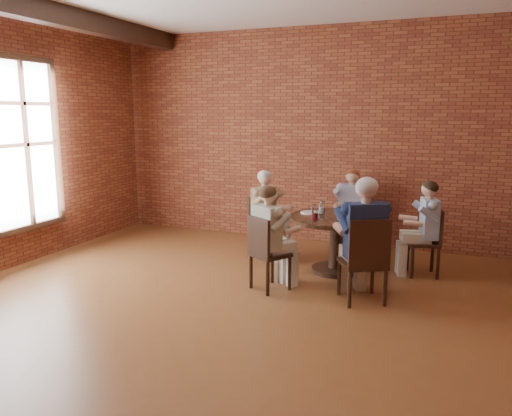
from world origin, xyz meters
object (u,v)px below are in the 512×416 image
at_px(diner_a, 424,229).
at_px(diner_d, 270,238).
at_px(chair_b, 351,219).
at_px(diner_c, 267,215).
at_px(chair_a, 429,239).
at_px(chair_d, 265,251).
at_px(smartphone, 373,221).
at_px(diner_e, 363,240).
at_px(dining_table, 336,233).
at_px(chair_c, 263,224).
at_px(diner_b, 351,211).
at_px(chair_e, 365,258).

distance_m(diner_a, diner_d, 2.06).
xyz_separation_m(chair_b, diner_c, (-1.05, -0.87, 0.15)).
distance_m(chair_a, diner_a, 0.15).
relative_size(chair_d, smartphone, 7.21).
relative_size(diner_c, diner_e, 0.91).
bearing_deg(diner_a, chair_d, -67.66).
bearing_deg(smartphone, dining_table, -175.33).
bearing_deg(chair_c, diner_d, -139.90).
relative_size(chair_c, diner_c, 0.71).
bearing_deg(chair_d, diner_b, -74.10).
relative_size(diner_a, smartphone, 9.93).
bearing_deg(diner_d, smartphone, -111.56).
relative_size(chair_b, diner_d, 0.71).
distance_m(diner_a, diner_c, 2.16).
distance_m(diner_a, chair_c, 2.23).
distance_m(dining_table, chair_d, 1.17).
bearing_deg(chair_c, chair_e, -112.20).
bearing_deg(diner_d, diner_b, -73.55).
distance_m(diner_a, diner_e, 1.33).
relative_size(chair_a, smartphone, 7.10).
xyz_separation_m(chair_a, chair_e, (-0.60, -1.30, 0.04)).
xyz_separation_m(diner_c, chair_d, (0.47, -1.30, -0.15)).
distance_m(chair_b, diner_e, 2.15).
bearing_deg(chair_c, dining_table, -90.00).
bearing_deg(chair_a, smartphone, -70.86).
xyz_separation_m(chair_e, diner_e, (-0.05, 0.08, 0.18)).
distance_m(chair_a, chair_b, 1.46).
bearing_deg(diner_a, smartphone, -69.02).
height_order(dining_table, diner_b, diner_b).
height_order(chair_b, diner_c, diner_c).
distance_m(diner_e, smartphone, 0.77).
xyz_separation_m(diner_d, smartphone, (1.06, 0.80, 0.13)).
relative_size(dining_table, diner_a, 1.01).
bearing_deg(dining_table, diner_a, 15.00).
height_order(chair_a, chair_b, chair_b).
relative_size(dining_table, diner_b, 0.99).
bearing_deg(diner_e, chair_c, -65.38).
bearing_deg(chair_e, chair_d, -28.44).
xyz_separation_m(dining_table, chair_e, (0.55, -0.99, -0.00)).
bearing_deg(dining_table, diner_c, 164.76).
xyz_separation_m(dining_table, chair_c, (-1.15, 0.31, -0.04)).
distance_m(chair_a, diner_b, 1.42).
height_order(chair_a, diner_e, diner_e).
distance_m(dining_table, smartphone, 0.56).
xyz_separation_m(chair_b, smartphone, (0.52, -1.30, 0.27)).
xyz_separation_m(diner_b, diner_d, (-0.55, -2.03, 0.00)).
height_order(diner_d, smartphone, diner_d).
bearing_deg(diner_c, dining_table, -90.00).
bearing_deg(dining_table, chair_d, -121.52).
xyz_separation_m(dining_table, diner_d, (-0.57, -0.94, 0.10)).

